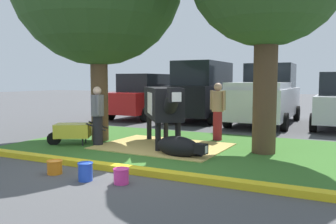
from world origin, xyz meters
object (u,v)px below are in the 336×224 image
at_px(bucket_pink, 121,176).
at_px(person_handler, 218,110).
at_px(sedan_red, 144,97).
at_px(person_visitor_near, 98,114).
at_px(bucket_orange, 55,167).
at_px(cow_holstein, 163,104).
at_px(calf_lying, 179,147).
at_px(wheelbarrow, 72,131).
at_px(pickup_truck_black, 266,96).
at_px(bucket_blue, 85,171).
at_px(suv_black, 203,91).

bearing_deg(bucket_pink, person_handler, 88.50).
bearing_deg(sedan_red, person_visitor_near, -69.98).
bearing_deg(bucket_orange, cow_holstein, 80.13).
bearing_deg(bucket_pink, calf_lying, 89.23).
distance_m(wheelbarrow, bucket_pink, 3.95).
xyz_separation_m(wheelbarrow, pickup_truck_black, (3.76, 7.06, 0.73)).
bearing_deg(wheelbarrow, cow_holstein, 22.33).
bearing_deg(sedan_red, bucket_pink, -62.10).
distance_m(wheelbarrow, sedan_red, 7.02).
distance_m(bucket_blue, bucket_pink, 0.67).
relative_size(bucket_blue, sedan_red, 0.07).
bearing_deg(calf_lying, suv_black, 106.35).
bearing_deg(cow_holstein, calf_lying, -47.48).
height_order(bucket_orange, pickup_truck_black, pickup_truck_black).
distance_m(person_visitor_near, bucket_pink, 3.62).
distance_m(sedan_red, pickup_truck_black, 5.46).
distance_m(cow_holstein, suv_black, 6.31).
xyz_separation_m(person_handler, bucket_blue, (-0.78, -4.90, -0.73)).
bearing_deg(calf_lying, bucket_blue, -105.88).
height_order(person_visitor_near, bucket_orange, person_visitor_near).
bearing_deg(bucket_orange, person_handler, 71.68).
height_order(bucket_pink, suv_black, suv_black).
xyz_separation_m(person_handler, wheelbarrow, (-3.28, -2.41, -0.51)).
bearing_deg(bucket_blue, cow_holstein, 93.81).
distance_m(calf_lying, pickup_truck_black, 7.20).
xyz_separation_m(bucket_blue, pickup_truck_black, (1.26, 9.55, 0.95)).
distance_m(calf_lying, bucket_blue, 2.52).
bearing_deg(pickup_truck_black, suv_black, 178.61).
xyz_separation_m(cow_holstein, suv_black, (-1.19, 6.19, 0.13)).
bearing_deg(wheelbarrow, suv_black, 81.40).
xyz_separation_m(person_visitor_near, bucket_blue, (1.79, -2.70, -0.68)).
xyz_separation_m(calf_lying, bucket_orange, (-1.49, -2.32, -0.10)).
xyz_separation_m(suv_black, pickup_truck_black, (2.68, -0.07, -0.16)).
bearing_deg(suv_black, bucket_orange, -86.30).
xyz_separation_m(bucket_orange, sedan_red, (-3.38, 9.18, 0.85)).
bearing_deg(person_handler, pickup_truck_black, 84.14).
distance_m(bucket_orange, suv_black, 9.60).
relative_size(wheelbarrow, bucket_orange, 5.15).
distance_m(person_handler, suv_black, 5.22).
relative_size(bucket_orange, suv_black, 0.06).
xyz_separation_m(cow_holstein, wheelbarrow, (-2.27, -0.93, -0.75)).
bearing_deg(bucket_orange, suv_black, 93.70).
relative_size(calf_lying, pickup_truck_black, 0.25).
bearing_deg(pickup_truck_black, wheelbarrow, -118.03).
bearing_deg(bucket_orange, wheelbarrow, 125.29).
bearing_deg(person_visitor_near, bucket_blue, -56.42).
bearing_deg(pickup_truck_black, calf_lying, -94.58).
height_order(bucket_pink, sedan_red, sedan_red).
bearing_deg(cow_holstein, sedan_red, 124.06).
relative_size(cow_holstein, suv_black, 0.59).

